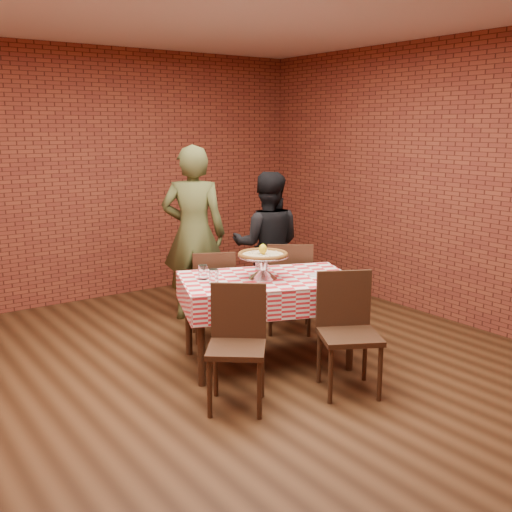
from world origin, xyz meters
The scene contains 19 objects.
ground centered at (0.00, 0.00, 0.00)m, with size 6.00×6.00×0.00m, color black.
back_wall centered at (0.00, 3.00, 1.45)m, with size 5.50×5.50×0.00m, color maroon.
table centered at (0.48, 0.20, 0.38)m, with size 1.41×0.85×0.75m, color #341F12.
tablecloth centered at (0.48, 0.20, 0.64)m, with size 1.45×0.88×0.24m, color red, non-canonical shape.
pizza_stand centered at (0.44, 0.21, 0.85)m, with size 0.43×0.43×0.19m, color silver, non-canonical shape.
pizza centered at (0.44, 0.21, 0.96)m, with size 0.42×0.42×0.03m, color beige.
lemon centered at (0.44, 0.21, 1.01)m, with size 0.07×0.07×0.09m, color yellow.
water_glass_left centered at (0.00, 0.29, 0.82)m, with size 0.08×0.08×0.12m, color white.
water_glass_right centered at (0.01, 0.47, 0.82)m, with size 0.08×0.08×0.12m, color white.
side_plate centered at (0.87, 0.01, 0.76)m, with size 0.14×0.14×0.01m, color white.
sweetener_packet_a centered at (0.93, -0.14, 0.76)m, with size 0.05×0.04×0.01m, color white.
sweetener_packet_b centered at (1.02, -0.12, 0.76)m, with size 0.05×0.04×0.01m, color white.
condiment_caddy centered at (0.61, 0.46, 0.84)m, with size 0.11×0.09×0.16m, color silver.
chair_near_left centered at (-0.21, -0.37, 0.44)m, with size 0.41×0.41×0.89m, color #341F12, non-canonical shape.
chair_near_right centered at (0.64, -0.64, 0.46)m, with size 0.44×0.44×0.92m, color #341F12, non-canonical shape.
chair_far_left centered at (0.42, 1.01, 0.44)m, with size 0.40×0.40×0.88m, color #341F12, non-canonical shape.
chair_far_right centered at (1.16, 0.75, 0.46)m, with size 0.44×0.44×0.92m, color #341F12, non-canonical shape.
diner_olive centered at (0.59, 1.64, 0.92)m, with size 0.67×0.44×1.83m, color #494E28.
diner_black centered at (1.27, 1.28, 0.78)m, with size 0.75×0.59×1.55m, color black.
Camera 1 is at (-2.46, -3.78, 2.02)m, focal length 42.34 mm.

